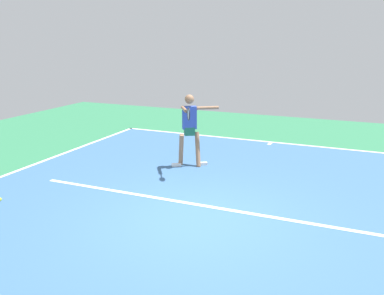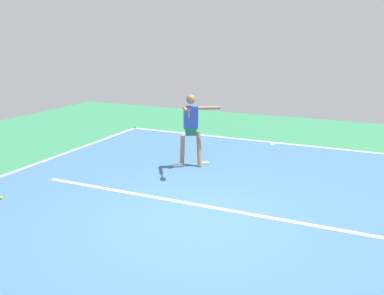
# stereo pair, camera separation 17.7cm
# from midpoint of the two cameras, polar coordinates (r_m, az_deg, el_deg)

# --- Properties ---
(ground_plane) EXTENTS (21.15, 21.15, 0.00)m
(ground_plane) POSITION_cam_midpoint_polar(r_m,az_deg,el_deg) (7.45, 0.93, -9.91)
(ground_plane) COLOR #2D754C
(court_surface) EXTENTS (10.21, 12.29, 0.00)m
(court_surface) POSITION_cam_midpoint_polar(r_m,az_deg,el_deg) (7.44, 0.93, -9.89)
(court_surface) COLOR #38608E
(court_surface) RESTS_ON ground_plane
(court_line_baseline_near) EXTENTS (10.21, 0.10, 0.01)m
(court_line_baseline_near) POSITION_cam_midpoint_polar(r_m,az_deg,el_deg) (12.97, 11.73, 0.69)
(court_line_baseline_near) COLOR white
(court_line_baseline_near) RESTS_ON ground_plane
(court_line_service) EXTENTS (7.66, 0.10, 0.01)m
(court_line_service) POSITION_cam_midpoint_polar(r_m,az_deg,el_deg) (7.97, 2.73, -8.16)
(court_line_service) COLOR white
(court_line_service) RESTS_ON ground_plane
(court_line_centre_mark) EXTENTS (0.10, 0.30, 0.01)m
(court_line_centre_mark) POSITION_cam_midpoint_polar(r_m,az_deg,el_deg) (12.78, 11.53, 0.49)
(court_line_centre_mark) COLOR white
(court_line_centre_mark) RESTS_ON ground_plane
(tennis_player) EXTENTS (1.04, 1.42, 1.82)m
(tennis_player) POSITION_cam_midpoint_polar(r_m,az_deg,el_deg) (10.12, 0.40, 3.08)
(tennis_player) COLOR #9E7051
(tennis_player) RESTS_ON ground_plane
(tennis_ball_far_corner) EXTENTS (0.07, 0.07, 0.07)m
(tennis_ball_far_corner) POSITION_cam_midpoint_polar(r_m,az_deg,el_deg) (9.10, -24.41, -6.35)
(tennis_ball_far_corner) COLOR #CCE033
(tennis_ball_far_corner) RESTS_ON ground_plane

